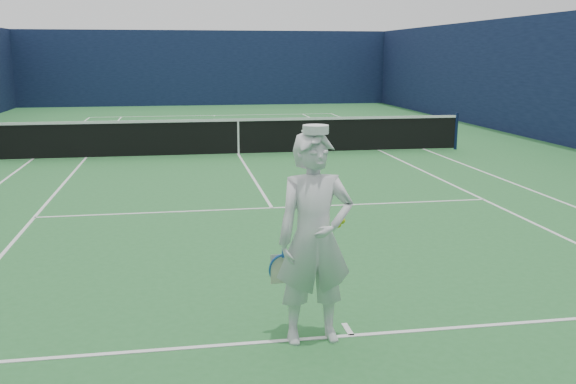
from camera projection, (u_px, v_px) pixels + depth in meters
The scene contains 5 objects.
ground at pixel (239, 155), 17.82m from camera, with size 80.00×80.00×0.00m, color #2A7034.
court_markings at pixel (239, 155), 17.82m from camera, with size 11.03×23.83×0.01m.
windscreen_fence at pixel (237, 82), 17.40m from camera, with size 20.12×36.12×4.00m.
tennis_net at pixel (238, 135), 17.70m from camera, with size 12.88×0.09×1.07m.
tennis_player at pixel (315, 238), 6.08m from camera, with size 0.82×0.53×2.11m.
Camera 1 is at (-1.63, -17.62, 2.74)m, focal length 40.00 mm.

